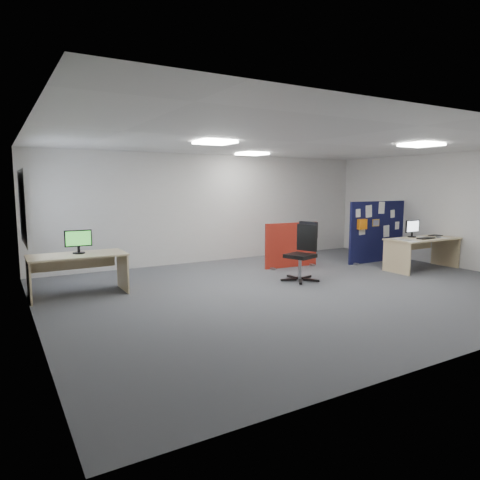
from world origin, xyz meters
name	(u,v)px	position (x,y,z in m)	size (l,w,h in m)	color
floor	(299,288)	(0.00, 0.00, 0.00)	(9.00, 9.00, 0.00)	#4D4F54
ceiling	(301,142)	(0.00, 0.00, 2.70)	(9.00, 7.00, 0.02)	white
wall_back	(215,208)	(0.00, 3.50, 1.35)	(9.00, 0.02, 2.70)	silver
wall_left	(30,229)	(-4.50, 0.00, 1.35)	(0.02, 7.00, 2.70)	silver
wall_right	(450,210)	(4.50, 0.00, 1.35)	(0.02, 7.00, 2.70)	silver
window	(24,207)	(-4.44, 2.00, 1.55)	(0.06, 1.70, 1.30)	white
ceiling_lights	(294,148)	(0.33, 0.67, 2.67)	(4.10, 4.10, 0.04)	white
navy_divider	(377,232)	(3.46, 1.28, 0.77)	(1.86, 0.30, 1.54)	black
main_desk	(421,245)	(3.58, 0.07, 0.56)	(1.78, 0.79, 0.73)	#D9C08B
monitor_main	(412,228)	(3.52, 0.28, 0.95)	(0.45, 0.19, 0.40)	black
keyboard	(426,238)	(3.55, -0.08, 0.74)	(0.45, 0.18, 0.03)	black
mouse	(439,237)	(3.95, -0.11, 0.74)	(0.10, 0.06, 0.03)	gray
paper_tray	(435,235)	(4.26, 0.19, 0.74)	(0.28, 0.22, 0.01)	black
red_divider	(291,246)	(1.16, 1.79, 0.52)	(1.41, 0.30, 1.06)	#9F2714
second_desk	(77,264)	(-3.68, 1.60, 0.55)	(1.63, 0.81, 0.73)	#D9C08B
monitor_second	(78,241)	(-3.63, 1.65, 0.96)	(0.46, 0.21, 0.42)	black
office_chair	(304,248)	(0.50, 0.50, 0.67)	(0.78, 0.75, 1.17)	black
desk_papers	(415,239)	(3.32, 0.03, 0.73)	(1.39, 0.86, 0.00)	white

